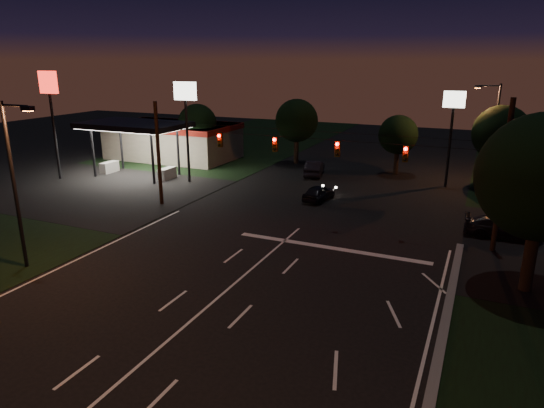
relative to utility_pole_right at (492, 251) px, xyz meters
The scene contains 20 objects.
ground 19.21m from the utility_pole_right, 128.66° to the right, with size 140.00×140.00×0.00m, color black.
cross_street_left 32.02m from the utility_pole_right, behind, with size 20.00×16.00×0.02m, color black.
stop_bar 9.66m from the utility_pole_right, 158.75° to the right, with size 12.00×0.50×0.01m, color silver.
utility_pole_right is the anchor object (origin of this frame).
utility_pole_left 24.00m from the utility_pole_right, behind, with size 0.28×0.28×8.00m, color black.
signal_span 13.20m from the utility_pole_right, behind, with size 24.00×0.40×1.56m.
gas_station 37.27m from the utility_pole_right, 155.56° to the left, with size 14.20×16.10×5.25m.
pole_sign_left_near 27.82m from the utility_pole_right, 164.93° to the left, with size 2.20×0.30×9.10m.
pole_sign_left_far 38.87m from the utility_pole_right, behind, with size 2.00×0.30×10.00m.
pole_sign_right 16.73m from the utility_pole_right, 104.93° to the left, with size 1.80×0.30×8.40m.
street_light_left 27.14m from the utility_pole_right, 150.78° to the right, with size 2.20×0.35×9.00m.
street_light_right_far 17.81m from the utility_pole_right, 92.57° to the left, with size 2.20×0.35×9.00m.
tree_right_near 7.61m from the utility_pole_right, 72.47° to the right, with size 6.00×6.00×8.76m.
tree_far_a 33.84m from the utility_pole_right, 153.24° to the left, with size 4.20×4.20×6.42m.
tree_far_b 28.04m from the utility_pole_right, 136.25° to the left, with size 4.60×4.60×6.98m.
tree_far_c 20.58m from the utility_pole_right, 116.39° to the left, with size 3.80×3.80×5.86m.
tree_far_d 16.84m from the utility_pole_right, 89.92° to the left, with size 4.80×4.80×7.30m.
car_oncoming_a 14.37m from the utility_pole_right, 154.93° to the left, with size 1.50×3.72×1.27m, color black.
car_oncoming_b 21.66m from the utility_pole_right, 138.61° to the left, with size 1.51×4.34×1.43m, color black.
car_cross 2.75m from the utility_pole_right, 78.52° to the left, with size 1.89×4.66×1.35m, color black.
Camera 1 is at (10.91, -15.01, 10.98)m, focal length 32.00 mm.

